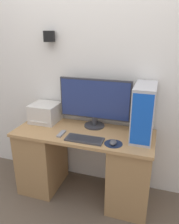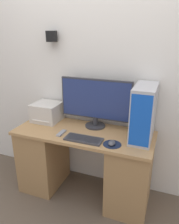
{
  "view_description": "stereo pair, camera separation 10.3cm",
  "coord_description": "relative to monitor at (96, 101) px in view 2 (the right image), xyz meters",
  "views": [
    {
      "loc": [
        0.66,
        -1.57,
        1.68
      ],
      "look_at": [
        0.06,
        0.28,
        0.96
      ],
      "focal_mm": 35.0,
      "sensor_mm": 36.0,
      "label": 1
    },
    {
      "loc": [
        0.76,
        -1.54,
        1.68
      ],
      "look_at": [
        0.06,
        0.28,
        0.96
      ],
      "focal_mm": 35.0,
      "sensor_mm": 36.0,
      "label": 2
    }
  ],
  "objects": [
    {
      "name": "wall_back",
      "position": [
        -0.07,
        0.16,
        0.33
      ],
      "size": [
        6.4,
        0.17,
        2.7
      ],
      "color": "white",
      "rests_on": "ground_plane"
    },
    {
      "name": "ground_plane",
      "position": [
        -0.06,
        -0.45,
        -1.02
      ],
      "size": [
        12.0,
        12.0,
        0.0
      ],
      "primitive_type": "plane",
      "color": "brown"
    },
    {
      "name": "mousepad",
      "position": [
        0.27,
        -0.32,
        -0.28
      ],
      "size": [
        0.16,
        0.16,
        0.0
      ],
      "color": "#19233D",
      "rests_on": "desk"
    },
    {
      "name": "computer_tower",
      "position": [
        0.49,
        -0.1,
        -0.03
      ],
      "size": [
        0.19,
        0.42,
        0.5
      ],
      "color": "#B2B2B7",
      "rests_on": "desk"
    },
    {
      "name": "printer",
      "position": [
        -0.56,
        -0.04,
        -0.18
      ],
      "size": [
        0.29,
        0.29,
        0.2
      ],
      "color": "beige",
      "rests_on": "desk"
    },
    {
      "name": "desk",
      "position": [
        -0.06,
        -0.17,
        -0.63
      ],
      "size": [
        1.39,
        0.55,
        0.74
      ],
      "color": "tan",
      "rests_on": "ground_plane"
    },
    {
      "name": "monitor",
      "position": [
        0.0,
        0.0,
        0.0
      ],
      "size": [
        0.74,
        0.21,
        0.5
      ],
      "color": "#333338",
      "rests_on": "desk"
    },
    {
      "name": "remote_control",
      "position": [
        -0.25,
        -0.29,
        -0.27
      ],
      "size": [
        0.04,
        0.14,
        0.02
      ],
      "color": "gray",
      "rests_on": "desk"
    },
    {
      "name": "mouse",
      "position": [
        0.27,
        -0.34,
        -0.25
      ],
      "size": [
        0.06,
        0.09,
        0.04
      ],
      "color": "#4C4C51",
      "rests_on": "mousepad"
    },
    {
      "name": "keyboard",
      "position": [
        0.0,
        -0.33,
        -0.27
      ],
      "size": [
        0.35,
        0.14,
        0.02
      ],
      "color": "#3D3D42",
      "rests_on": "desk"
    }
  ]
}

